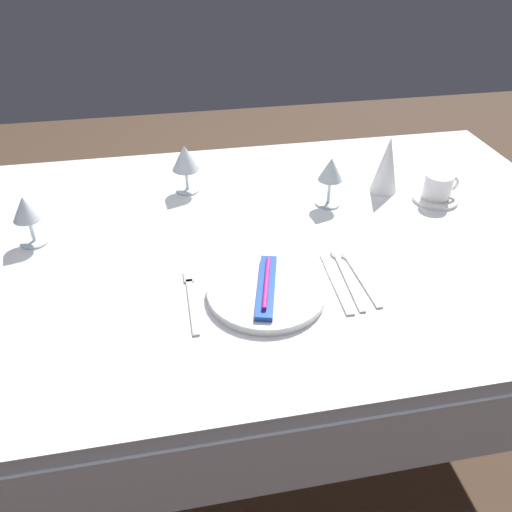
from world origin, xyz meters
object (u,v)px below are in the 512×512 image
Objects in this scene: spoon_dessert at (356,270)px; fork_outer at (191,298)px; wine_glass_centre at (185,160)px; dinner_knife at (337,284)px; wine_glass_right at (26,211)px; napkin_folded at (387,165)px; wine_glass_left at (331,172)px; toothbrush_package at (266,286)px; coffee_cup_left at (438,186)px; dinner_plate at (266,292)px; spoon_soup at (344,271)px.

fork_outer is at bearing -175.61° from spoon_dessert.
fork_outer is 0.50m from wine_glass_centre.
wine_glass_centre is at bearing 119.96° from dinner_knife.
napkin_folded is at bearing 5.74° from wine_glass_right.
wine_glass_left reaches higher than spoon_dessert.
dinner_knife is at bearing -23.80° from wine_glass_right.
wine_glass_centre is at bearing 169.39° from napkin_folded.
dinner_knife is at bearing -1.99° from fork_outer.
toothbrush_package reaches higher than dinner_knife.
wine_glass_left is at bearing 55.17° from toothbrush_package.
wine_glass_left is at bearing -165.71° from napkin_folded.
wine_glass_left is (0.41, 0.34, 0.09)m from fork_outer.
fork_outer is 1.53× the size of wine_glass_left.
napkin_folded is (0.18, 0.05, -0.01)m from wine_glass_left.
spoon_dessert is 0.43m from coffee_cup_left.
coffee_cup_left is (0.71, 0.30, 0.04)m from fork_outer.
wine_glass_left is (-0.30, 0.03, 0.05)m from coffee_cup_left.
coffee_cup_left is at bearing 0.78° from wine_glass_right.
dinner_plate is 0.61m from wine_glass_right.
dinner_plate is at bearing 180.00° from toothbrush_package.
coffee_cup_left is 0.73× the size of wine_glass_left.
wine_glass_left is (0.25, 0.36, 0.09)m from dinner_plate.
coffee_cup_left reaches higher than spoon_soup.
wine_glass_left is (0.38, -0.15, -0.00)m from wine_glass_centre.
dinner_plate is 1.17× the size of dinner_knife.
spoon_soup is at bearing -19.91° from wine_glass_right.
wine_glass_right reaches higher than dinner_knife.
wine_glass_centre is at bearing 164.79° from coffee_cup_left.
spoon_dessert reaches higher than dinner_knife.
coffee_cup_left is 0.15m from napkin_folded.
napkin_folded is at bearing 56.17° from spoon_soup.
napkin_folded is (0.21, 0.36, 0.08)m from spoon_dessert.
wine_glass_right reaches higher than fork_outer.
fork_outer is at bearing -93.65° from wine_glass_centre.
dinner_plate is at bearing -149.78° from coffee_cup_left.
napkin_folded reaches higher than wine_glass_left.
dinner_knife is (0.32, -0.01, 0.00)m from fork_outer.
toothbrush_package is 1.51× the size of wine_glass_centre.
wine_glass_left is 1.08× the size of wine_glass_right.
dinner_knife is at bearing -124.13° from napkin_folded.
wine_glass_centre reaches higher than toothbrush_package.
dinner_plate is 0.16m from fork_outer.
napkin_folded reaches higher than spoon_soup.
spoon_dessert is at bearing -95.29° from wine_glass_left.
dinner_plate is 1.18× the size of spoon_dessert.
dinner_plate reaches higher than fork_outer.
napkin_folded reaches higher than fork_outer.
wine_glass_right is (-0.77, -0.05, -0.01)m from wine_glass_left.
dinner_plate is at bearing -165.71° from spoon_soup.
wine_glass_right is at bearing 156.20° from dinner_knife.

